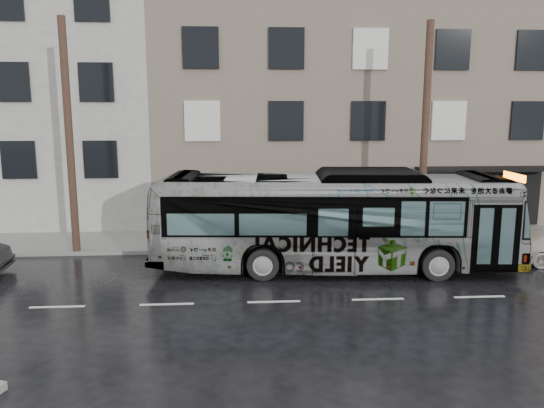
{
  "coord_description": "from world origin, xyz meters",
  "views": [
    {
      "loc": [
        -1.07,
        -17.69,
        5.75
      ],
      "look_at": [
        0.28,
        2.5,
        2.11
      ],
      "focal_mm": 35.0,
      "sensor_mm": 36.0,
      "label": 1
    }
  ],
  "objects_px": {
    "utility_pole_front": "(425,136)",
    "sign_post": "(447,216)",
    "bus": "(333,220)",
    "utility_pole_rear": "(69,138)"
  },
  "relations": [
    {
      "from": "utility_pole_front",
      "to": "utility_pole_rear",
      "type": "distance_m",
      "value": 14.0
    },
    {
      "from": "utility_pole_front",
      "to": "sign_post",
      "type": "bearing_deg",
      "value": 0.0
    },
    {
      "from": "sign_post",
      "to": "bus",
      "type": "bearing_deg",
      "value": -153.66
    },
    {
      "from": "bus",
      "to": "utility_pole_rear",
      "type": "bearing_deg",
      "value": 79.55
    },
    {
      "from": "utility_pole_front",
      "to": "sign_post",
      "type": "height_order",
      "value": "utility_pole_front"
    },
    {
      "from": "utility_pole_front",
      "to": "bus",
      "type": "xyz_separation_m",
      "value": [
        -4.14,
        -2.59,
        -2.85
      ]
    },
    {
      "from": "utility_pole_front",
      "to": "bus",
      "type": "relative_size",
      "value": 0.7
    },
    {
      "from": "utility_pole_front",
      "to": "sign_post",
      "type": "xyz_separation_m",
      "value": [
        1.1,
        0.0,
        -3.3
      ]
    },
    {
      "from": "utility_pole_front",
      "to": "bus",
      "type": "bearing_deg",
      "value": -147.93
    },
    {
      "from": "sign_post",
      "to": "bus",
      "type": "relative_size",
      "value": 0.19
    }
  ]
}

